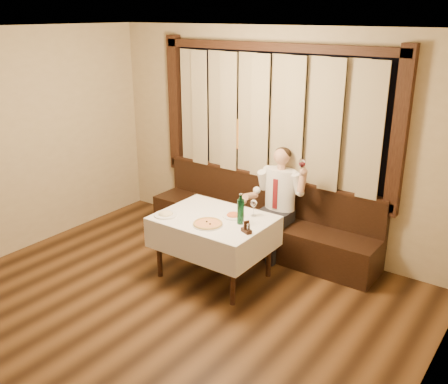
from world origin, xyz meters
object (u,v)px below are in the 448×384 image
Objects in this scene: pizza at (208,224)px; banquette at (260,224)px; dining_table at (214,226)px; pasta_cream at (166,212)px; green_bottle at (241,211)px; cruet_caddy at (246,228)px; seated_man at (278,195)px; pasta_red at (233,214)px.

banquette is at bearing 93.66° from pizza.
banquette reaches higher than dining_table.
green_bottle is (0.82, 0.31, 0.11)m from pasta_cream.
banquette is 1.08m from dining_table.
pizza reaches higher than dining_table.
green_bottle is at bearing 161.77° from cruet_caddy.
seated_man is at bearing 125.56° from cruet_caddy.
pasta_red is at bearing 165.28° from cruet_caddy.
green_bottle is (0.18, -0.12, 0.11)m from pasta_red.
banquette is at bearing 137.76° from cruet_caddy.
pasta_red is (0.17, 0.14, 0.14)m from dining_table.
dining_table is at bearing 30.58° from pasta_cream.
dining_table is (0.00, -1.02, 0.34)m from banquette.
green_bottle is (0.27, 0.24, 0.13)m from pizza.
pizza is at bearing -138.01° from green_bottle.
cruet_caddy is at bearing -37.91° from pasta_red.
pasta_cream is 0.89m from green_bottle.
green_bottle is at bearing -70.81° from banquette.
pizza is 0.24× the size of seated_man.
pizza is at bearing -86.34° from banquette.
pizza is 1.37× the size of pasta_red.
pasta_red is 0.71× the size of green_bottle.
pasta_cream reaches higher than dining_table.
banquette is 1.02m from pasta_red.
cruet_caddy is at bearing -77.63° from seated_man.
cruet_caddy is at bearing 10.08° from pizza.
pasta_red reaches higher than pizza.
seated_man is (0.30, 0.93, 0.16)m from dining_table.
dining_table is at bearing 110.15° from pizza.
seated_man is (0.30, -0.09, 0.50)m from banquette.
dining_table is 0.43m from green_bottle.
pasta_red is 0.24m from green_bottle.
green_bottle reaches higher than banquette.
pizza is at bearing -104.46° from pasta_red.
cruet_caddy is (0.53, -0.14, 0.15)m from dining_table.
banquette is 2.52× the size of dining_table.
dining_table is 0.26m from pizza.
pasta_cream is at bearing -149.42° from dining_table.
pasta_cream is 1.93× the size of cruet_caddy.
green_bottle is 0.25× the size of seated_man.
green_bottle is 0.26m from cruet_caddy.
dining_table is 3.65× the size of green_bottle.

